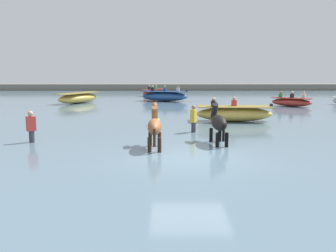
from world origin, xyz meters
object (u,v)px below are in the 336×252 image
Objects in this scene: horse_trailing_chestnut at (155,128)px; boat_distant_west at (234,114)px; boat_far_inshore at (78,98)px; channel_buoy at (156,121)px; boat_distant_east at (155,93)px; person_wading_mid at (31,131)px; horse_lead_black at (218,124)px; boat_near_starboard at (291,102)px; person_spectator_far at (194,122)px; boat_near_port at (165,96)px.

boat_distant_west is (4.00, 6.43, -0.33)m from horse_trailing_chestnut.
horse_trailing_chestnut reaches higher than boat_distant_west.
boat_far_inshore is 4.83× the size of channel_buoy.
channel_buoy reaches higher than boat_far_inshore.
boat_distant_east is 23.48m from person_wading_mid.
boat_near_starboard is at bearing 60.67° from horse_lead_black.
horse_lead_black is 1.23× the size of person_wading_mid.
person_spectator_far is at bearing -83.56° from boat_distant_east.
horse_trailing_chestnut is at bearing -121.86° from boat_distant_west.
horse_lead_black is 15.09m from boat_near_starboard.
boat_distant_west reaches higher than boat_distant_east.
horse_trailing_chestnut is 1.21× the size of person_wading_mid.
boat_near_starboard is 0.72× the size of boat_near_port.
boat_distant_east reaches higher than channel_buoy.
horse_trailing_chestnut is 3.56m from person_spectator_far.
boat_far_inshore is at bearing 121.86° from person_spectator_far.
horse_trailing_chestnut is at bearing -89.01° from channel_buoy.
person_wading_mid is at bearing -139.03° from channel_buoy.
boat_distant_east is 19.21m from channel_buoy.
horse_trailing_chestnut is 0.62× the size of boat_distant_east.
person_spectator_far is at bearing -47.88° from channel_buoy.
boat_distant_east is 1.96× the size of person_spectator_far.
boat_near_port is at bearing 96.65° from horse_lead_black.
boat_distant_west is 9.42m from boat_near_starboard.
boat_far_inshore is 13.38m from channel_buoy.
person_wading_mid reaches higher than channel_buoy.
horse_lead_black is 2.44m from horse_trailing_chestnut.
person_wading_mid reaches higher than boat_distant_east.
horse_lead_black is 17.58m from boat_near_port.
horse_lead_black is 5.91m from boat_distant_west.
boat_near_port is at bearing 107.49° from boat_distant_west.
boat_near_port reaches higher than boat_distant_west.
boat_distant_west is 12.38m from boat_near_port.
channel_buoy is at bearing 90.99° from horse_trailing_chestnut.
horse_trailing_chestnut is 0.47× the size of boat_near_port.
horse_trailing_chestnut reaches higher than boat_distant_east.
boat_near_starboard is 0.69× the size of boat_far_inshore.
person_wading_mid is (-3.88, -23.16, 0.08)m from boat_distant_east.
boat_near_port reaches higher than boat_near_starboard.
boat_distant_east is at bearing 80.50° from person_wading_mid.
boat_distant_west is 0.93× the size of boat_far_inshore.
boat_distant_west reaches higher than channel_buoy.
boat_near_port is (1.06, -5.98, 0.08)m from boat_distant_east.
boat_distant_east is at bearing 91.85° from horse_trailing_chestnut.
horse_lead_black is at bearing -73.24° from person_spectator_far.
boat_near_port is at bearing 94.99° from person_spectator_far.
horse_lead_black is 2.23× the size of channel_buoy.
boat_near_starboard is 19.29m from person_wading_mid.
boat_distant_west is 4.05m from person_spectator_far.
person_wading_mid is at bearing -82.27° from boat_far_inshore.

